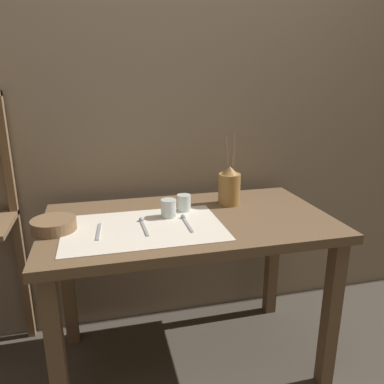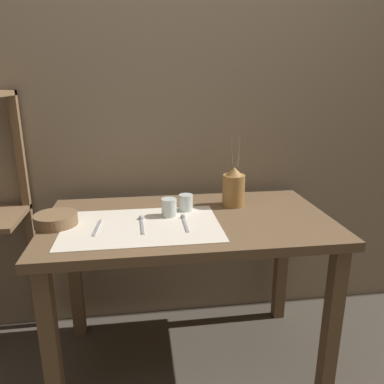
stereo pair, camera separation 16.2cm
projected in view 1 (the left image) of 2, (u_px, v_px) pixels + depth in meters
The scene contains 11 objects.
ground_plane at pixel (189, 359), 1.87m from camera, with size 12.00×12.00×0.00m, color #473F35.
stone_wall_back at pixel (168, 108), 1.95m from camera, with size 7.00×0.06×2.40m.
wooden_table at pixel (189, 240), 1.68m from camera, with size 1.25×0.70×0.75m.
linen_cloth at pixel (144, 228), 1.54m from camera, with size 0.65×0.42×0.00m.
pitcher_with_flowers at pixel (229, 187), 1.81m from camera, with size 0.11×0.11×0.35m.
wooden_bowl at pixel (54, 225), 1.51m from camera, with size 0.18×0.18×0.05m.
glass_tumbler_near at pixel (169, 208), 1.65m from camera, with size 0.07×0.07×0.08m.
glass_tumbler_far at pixel (183, 203), 1.73m from camera, with size 0.06×0.06×0.08m.
fork_outer at pixel (99, 231), 1.49m from camera, with size 0.02×0.17×0.00m.
spoon_outer at pixel (142, 223), 1.58m from camera, with size 0.02×0.18×0.02m.
spoon_inner at pixel (185, 220), 1.62m from camera, with size 0.02×0.18×0.02m.
Camera 1 is at (-0.36, -1.50, 1.34)m, focal length 35.00 mm.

